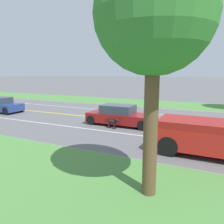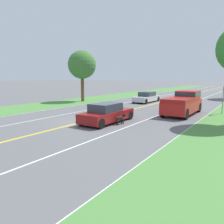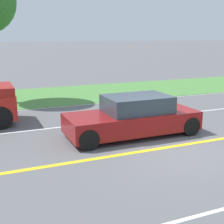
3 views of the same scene
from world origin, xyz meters
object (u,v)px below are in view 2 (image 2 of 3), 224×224
Objects in this scene: dog at (121,118)px; roadside_tree_left_near at (82,65)px; pickup_truck at (183,103)px; oncoming_car at (147,97)px; street_sign at (223,96)px; ego_car at (107,113)px.

dog is 0.18× the size of roadside_tree_left_near.
roadside_tree_left_near is (-11.89, 9.60, 4.36)m from dog.
oncoming_car is at bearing 134.14° from pickup_truck.
street_sign reaches higher than dog.
pickup_truck is 15.02m from roadside_tree_left_near.
roadside_tree_left_near is (-7.55, -3.95, 4.19)m from oncoming_car.
roadside_tree_left_near is (-14.23, 2.93, 3.81)m from pickup_truck.
dog is at bearing -38.91° from roadside_tree_left_near.
street_sign reaches higher than oncoming_car.
dog is 0.21× the size of pickup_truck.
ego_car is 1.83× the size of street_sign.
oncoming_car is 10.88m from street_sign.
ego_car is 15.01m from roadside_tree_left_near.
ego_car is 3.82× the size of dog.
oncoming_car is (-3.18, 13.59, -0.02)m from ego_car.
pickup_truck is (3.50, 6.71, 0.36)m from ego_car.
pickup_truck is at bearing 62.44° from ego_car.
pickup_truck is 2.25× the size of street_sign.
pickup_truck reaches higher than ego_car.
ego_car is 10.70m from street_sign.
street_sign is (2.90, 1.81, 0.57)m from pickup_truck.
oncoming_car is at bearing 103.15° from ego_car.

